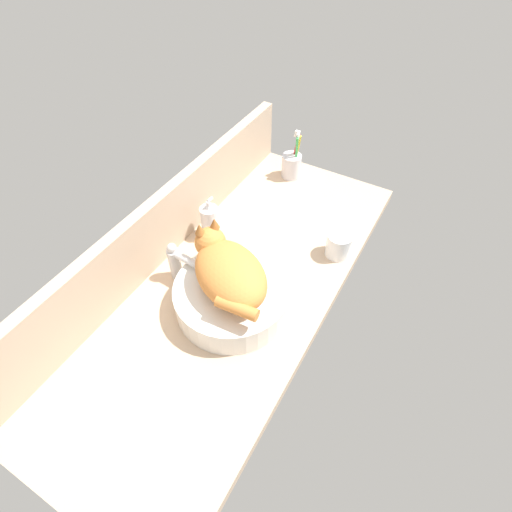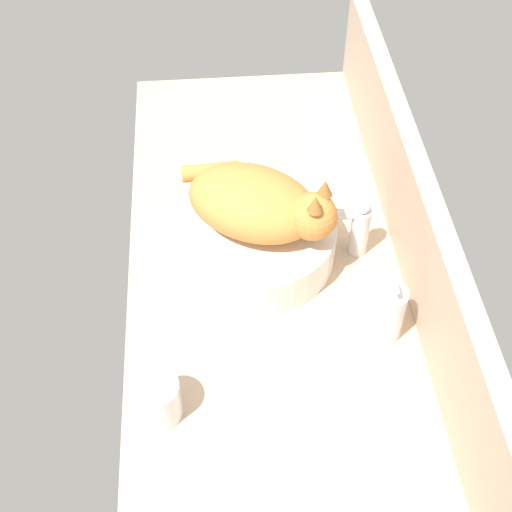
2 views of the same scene
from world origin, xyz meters
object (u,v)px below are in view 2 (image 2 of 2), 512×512
at_px(cat, 259,203).
at_px(water_glass, 158,401).
at_px(soap_dispenser, 387,313).
at_px(sink_basin, 253,239).
at_px(faucet, 355,225).

distance_m(cat, water_glass, 0.40).
height_order(cat, soap_dispenser, cat).
xyz_separation_m(soap_dispenser, water_glass, (0.13, -0.40, -0.02)).
bearing_deg(sink_basin, soap_dispenser, 45.87).
bearing_deg(cat, water_glass, -30.21).
relative_size(sink_basin, water_glass, 3.95).
distance_m(faucet, water_glass, 0.50).
bearing_deg(cat, sink_basin, -116.65).
height_order(faucet, soap_dispenser, soap_dispenser).
height_order(sink_basin, cat, cat).
xyz_separation_m(sink_basin, water_glass, (0.34, -0.18, -0.01)).
bearing_deg(soap_dispenser, cat, -134.94).
xyz_separation_m(cat, soap_dispenser, (0.21, 0.21, -0.08)).
relative_size(faucet, soap_dispenser, 0.92).
relative_size(sink_basin, cat, 1.07).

